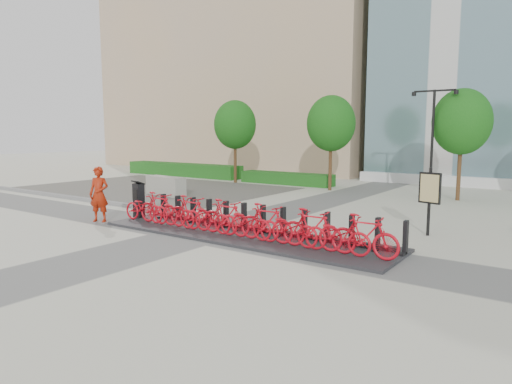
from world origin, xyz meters
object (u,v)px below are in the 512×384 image
Objects in this scene: worker_red at (99,194)px; map_sign at (430,191)px; jersey_barrier at (166,186)px; bike_0 at (144,208)px; kiosk at (139,199)px.

map_sign is (10.01, 4.37, 0.40)m from worker_red.
worker_red is 0.80× the size of jersey_barrier.
bike_0 is at bearing -42.38° from jersey_barrier.
bike_0 is at bearing -141.51° from map_sign.
jersey_barrier is (-3.14, 6.13, -0.50)m from worker_red.
kiosk reaches higher than jersey_barrier.
kiosk is 6.38m from jersey_barrier.
bike_0 is at bearing -24.81° from kiosk.
bike_0 is 0.74× the size of jersey_barrier.
worker_red reaches higher than jersey_barrier.
map_sign is (8.45, 3.72, 0.81)m from bike_0.
map_sign is at bearing 23.99° from kiosk.
jersey_barrier is at bearing -172.85° from map_sign.
map_sign is at bearing -66.26° from bike_0.
worker_red reaches higher than kiosk.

